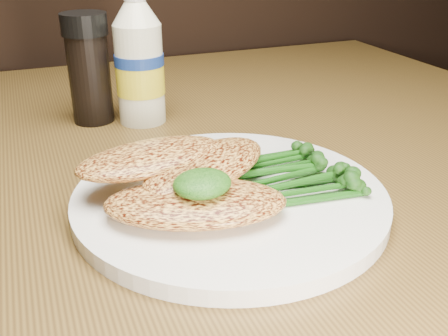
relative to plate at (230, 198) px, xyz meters
name	(u,v)px	position (x,y,z in m)	size (l,w,h in m)	color
plate	(230,198)	(0.00, 0.00, 0.00)	(0.27, 0.27, 0.01)	white
chicken_front	(196,203)	(-0.04, -0.03, 0.02)	(0.14, 0.08, 0.02)	#F7B34E
chicken_mid	(206,165)	(-0.02, 0.02, 0.03)	(0.14, 0.07, 0.02)	#F7B34E
chicken_back	(152,158)	(-0.06, 0.03, 0.03)	(0.13, 0.07, 0.02)	#F7B34E
pesto_front	(202,183)	(-0.04, -0.03, 0.04)	(0.05, 0.04, 0.02)	black
broccolini_bundle	(281,171)	(0.05, 0.00, 0.02)	(0.13, 0.10, 0.02)	#174E11
mayo_bottle	(139,55)	(-0.02, 0.24, 0.08)	(0.06, 0.06, 0.17)	white
pepper_grinder	(89,69)	(-0.08, 0.26, 0.06)	(0.05, 0.05, 0.13)	black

